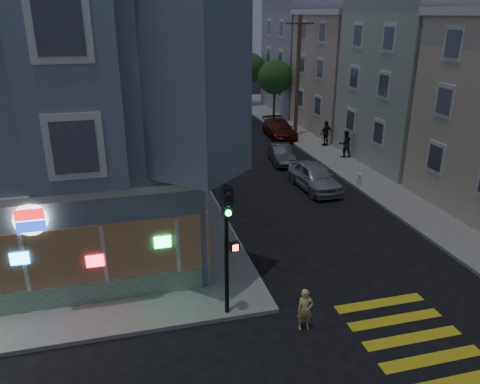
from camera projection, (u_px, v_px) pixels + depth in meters
name	position (u px, v px, depth m)	size (l,w,h in m)	color
ground	(200.00, 371.00, 12.90)	(120.00, 120.00, 0.00)	black
sidewalk_ne	(423.00, 131.00, 39.09)	(24.00, 42.00, 0.15)	gray
corner_building	(6.00, 102.00, 19.32)	(14.60, 14.60, 11.40)	slate
row_house_b	(453.00, 77.00, 30.04)	(12.00, 8.60, 10.50)	#AEBDA4
row_house_c	(379.00, 73.00, 38.44)	(12.00, 8.60, 9.00)	tan
row_house_d	(332.00, 55.00, 46.30)	(12.00, 8.60, 10.50)	#9D98A7
utility_pole	(298.00, 76.00, 35.70)	(2.20, 0.30, 9.00)	#4C3826
street_tree_near	(275.00, 77.00, 41.48)	(3.00, 3.00, 5.30)	#4C3826
street_tree_far	(250.00, 68.00, 48.71)	(3.00, 3.00, 5.30)	#4C3826
running_child	(305.00, 310.00, 14.43)	(0.50, 0.33, 1.37)	#F6DC7E
pedestrian_a	(345.00, 144.00, 31.32)	(0.88, 0.69, 1.82)	black
pedestrian_b	(326.00, 133.00, 34.07)	(1.07, 0.45, 1.83)	black
parked_car_a	(314.00, 177.00, 26.03)	(1.75, 4.34, 1.48)	#B4B8BC
parked_car_b	(281.00, 154.00, 30.75)	(1.27, 3.63, 1.20)	#3C3E41
parked_car_c	(280.00, 129.00, 36.96)	(1.90, 4.68, 1.36)	#521D12
parked_car_d	(234.00, 114.00, 42.33)	(2.27, 4.92, 1.37)	#9FA4AA
traffic_signal	(228.00, 230.00, 14.06)	(0.54, 0.50, 4.42)	black
fire_hydrant	(360.00, 179.00, 26.31)	(0.41, 0.24, 0.71)	white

